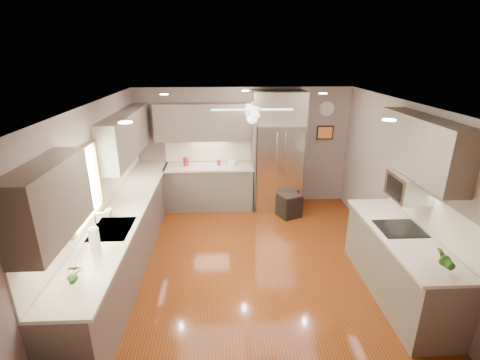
{
  "coord_description": "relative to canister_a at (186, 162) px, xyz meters",
  "views": [
    {
      "loc": [
        -0.43,
        -4.71,
        3.15
      ],
      "look_at": [
        -0.16,
        0.6,
        1.2
      ],
      "focal_mm": 26.0,
      "sensor_mm": 36.0,
      "label": 1
    }
  ],
  "objects": [
    {
      "name": "floor",
      "position": [
        1.2,
        -2.23,
        -1.02
      ],
      "size": [
        5.0,
        5.0,
        0.0
      ],
      "primitive_type": "plane",
      "color": "#4A2009",
      "rests_on": "ground"
    },
    {
      "name": "ceiling",
      "position": [
        1.2,
        -2.23,
        1.48
      ],
      "size": [
        5.0,
        5.0,
        0.0
      ],
      "primitive_type": "plane",
      "rotation": [
        3.14,
        0.0,
        0.0
      ],
      "color": "white",
      "rests_on": "ground"
    },
    {
      "name": "wall_back",
      "position": [
        1.2,
        0.27,
        0.23
      ],
      "size": [
        4.5,
        0.0,
        4.5
      ],
      "primitive_type": "plane",
      "rotation": [
        1.57,
        0.0,
        0.0
      ],
      "color": "#6C5952",
      "rests_on": "ground"
    },
    {
      "name": "wall_front",
      "position": [
        1.2,
        -4.73,
        0.23
      ],
      "size": [
        4.5,
        0.0,
        4.5
      ],
      "primitive_type": "plane",
      "rotation": [
        -1.57,
        0.0,
        0.0
      ],
      "color": "#6C5952",
      "rests_on": "ground"
    },
    {
      "name": "wall_left",
      "position": [
        -1.05,
        -2.23,
        0.23
      ],
      "size": [
        0.0,
        5.0,
        5.0
      ],
      "primitive_type": "plane",
      "rotation": [
        1.57,
        0.0,
        1.57
      ],
      "color": "#6C5952",
      "rests_on": "ground"
    },
    {
      "name": "wall_right",
      "position": [
        3.45,
        -2.23,
        0.23
      ],
      "size": [
        0.0,
        5.0,
        5.0
      ],
      "primitive_type": "plane",
      "rotation": [
        1.57,
        0.0,
        -1.57
      ],
      "color": "#6C5952",
      "rests_on": "ground"
    },
    {
      "name": "canister_a",
      "position": [
        0.0,
        0.0,
        0.0
      ],
      "size": [
        0.11,
        0.11,
        0.17
      ],
      "primitive_type": "cylinder",
      "rotation": [
        0.0,
        0.0,
        -0.02
      ],
      "color": "maroon",
      "rests_on": "back_run"
    },
    {
      "name": "canister_d",
      "position": [
        0.68,
        -0.01,
        -0.02
      ],
      "size": [
        0.1,
        0.1,
        0.11
      ],
      "primitive_type": "cylinder",
      "rotation": [
        0.0,
        0.0,
        0.42
      ],
      "color": "maroon",
      "rests_on": "back_run"
    },
    {
      "name": "soap_bottle",
      "position": [
        -0.86,
        -2.38,
        0.01
      ],
      "size": [
        0.09,
        0.09,
        0.18
      ],
      "primitive_type": "imported",
      "rotation": [
        0.0,
        0.0,
        -0.1
      ],
      "color": "white",
      "rests_on": "left_run"
    },
    {
      "name": "potted_plant_left",
      "position": [
        -0.75,
        -3.95,
        0.07
      ],
      "size": [
        0.18,
        0.14,
        0.29
      ],
      "primitive_type": "imported",
      "rotation": [
        0.0,
        0.0,
        0.26
      ],
      "color": "#275B1A",
      "rests_on": "left_run"
    },
    {
      "name": "potted_plant_right",
      "position": [
        3.11,
        -3.88,
        0.07
      ],
      "size": [
        0.16,
        0.13,
        0.29
      ],
      "primitive_type": "imported",
      "rotation": [
        0.0,
        0.0,
        0.03
      ],
      "color": "#275B1A",
      "rests_on": "right_run"
    },
    {
      "name": "bowl",
      "position": [
        0.97,
        -0.07,
        -0.06
      ],
      "size": [
        0.23,
        0.23,
        0.05
      ],
      "primitive_type": "imported",
      "rotation": [
        0.0,
        0.0,
        -0.17
      ],
      "color": "#BDB68D",
      "rests_on": "back_run"
    },
    {
      "name": "left_run",
      "position": [
        -0.75,
        -2.08,
        -0.54
      ],
      "size": [
        0.65,
        4.7,
        1.45
      ],
      "color": "#4C4337",
      "rests_on": "ground"
    },
    {
      "name": "back_run",
      "position": [
        0.48,
        -0.03,
        -0.54
      ],
      "size": [
        1.85,
        0.65,
        1.45
      ],
      "color": "#4C4337",
      "rests_on": "ground"
    },
    {
      "name": "uppers",
      "position": [
        0.46,
        -1.52,
        0.85
      ],
      "size": [
        4.5,
        4.7,
        0.95
      ],
      "color": "#4C4337",
      "rests_on": "wall_left"
    },
    {
      "name": "window",
      "position": [
        -1.02,
        -2.73,
        0.53
      ],
      "size": [
        0.05,
        1.12,
        0.92
      ],
      "color": "#BFF2B2",
      "rests_on": "wall_left"
    },
    {
      "name": "sink",
      "position": [
        -0.73,
        -2.73,
        -0.11
      ],
      "size": [
        0.5,
        0.7,
        0.32
      ],
      "color": "silver",
      "rests_on": "left_run"
    },
    {
      "name": "refrigerator",
      "position": [
        1.9,
        -0.08,
        0.17
      ],
      "size": [
        1.06,
        0.75,
        2.45
      ],
      "color": "silver",
      "rests_on": "ground"
    },
    {
      "name": "right_run",
      "position": [
        3.13,
        -3.03,
        -0.54
      ],
      "size": [
        0.7,
        2.2,
        1.45
      ],
      "color": "#4C4337",
      "rests_on": "ground"
    },
    {
      "name": "microwave",
      "position": [
        3.23,
        -2.78,
        0.46
      ],
      "size": [
        0.43,
        0.55,
        0.34
      ],
      "color": "silver",
      "rests_on": "wall_right"
    },
    {
      "name": "ceiling_fan",
      "position": [
        1.2,
        -1.93,
        1.31
      ],
      "size": [
        1.18,
        1.18,
        0.32
      ],
      "color": "white",
      "rests_on": "ceiling"
    },
    {
      "name": "recessed_lights",
      "position": [
        1.16,
        -1.83,
        1.47
      ],
      "size": [
        2.84,
        3.14,
        0.01
      ],
      "color": "white",
      "rests_on": "ceiling"
    },
    {
      "name": "wall_clock",
      "position": [
        2.95,
        0.25,
        1.03
      ],
      "size": [
        0.3,
        0.03,
        0.3
      ],
      "color": "white",
      "rests_on": "wall_back"
    },
    {
      "name": "framed_print",
      "position": [
        2.95,
        0.24,
        0.53
      ],
      "size": [
        0.36,
        0.03,
        0.3
      ],
      "color": "black",
      "rests_on": "wall_back"
    },
    {
      "name": "stool",
      "position": [
        2.1,
        -0.56,
        -0.78
      ],
      "size": [
        0.53,
        0.53,
        0.47
      ],
      "color": "black",
      "rests_on": "ground"
    },
    {
      "name": "paper_towel",
      "position": [
        -0.76,
        -3.26,
        0.06
      ],
      "size": [
        0.12,
        0.12,
        0.3
      ],
      "color": "white",
      "rests_on": "left_run"
    }
  ]
}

